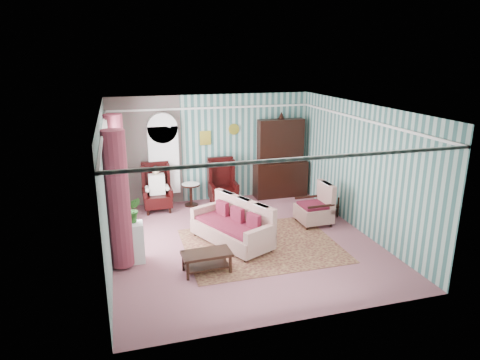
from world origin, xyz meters
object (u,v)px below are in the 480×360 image
object	(u,v)px
bookcase	(164,165)
nest_table	(328,205)
wingback_left	(157,188)
sofa	(231,222)
wingback_right	(223,182)
round_side_table	(191,195)
floral_armchair	(314,206)
coffee_table	(207,262)
dresser_hutch	(281,156)
plant_stand	(130,243)
seated_woman	(157,189)

from	to	relation	value
bookcase	nest_table	bearing A→B (deg)	-26.92
wingback_left	sofa	bearing A→B (deg)	-62.04
wingback_right	round_side_table	distance (m)	0.92
floral_armchair	coffee_table	world-z (taller)	floral_armchair
dresser_hutch	wingback_right	xyz separation A→B (m)	(-1.75, -0.27, -0.55)
round_side_table	sofa	world-z (taller)	sofa
round_side_table	plant_stand	size ratio (longest dim) A/B	0.75
seated_woman	sofa	distance (m)	2.82
wingback_left	sofa	xyz separation A→B (m)	(1.32, -2.49, -0.12)
dresser_hutch	round_side_table	bearing A→B (deg)	-177.36
sofa	floral_armchair	size ratio (longest dim) A/B	2.15
seated_woman	dresser_hutch	bearing A→B (deg)	4.41
wingback_left	coffee_table	xyz separation A→B (m)	(0.56, -3.55, -0.43)
bookcase	floral_armchair	bearing A→B (deg)	-35.67
dresser_hutch	nest_table	size ratio (longest dim) A/B	4.37
nest_table	sofa	distance (m)	2.91
bookcase	dresser_hutch	bearing A→B (deg)	-2.11
dresser_hutch	seated_woman	world-z (taller)	dresser_hutch
seated_woman	round_side_table	distance (m)	0.96
seated_woman	coffee_table	size ratio (longest dim) A/B	1.29
coffee_table	floral_armchair	bearing A→B (deg)	28.63
nest_table	plant_stand	distance (m)	5.02
coffee_table	wingback_right	bearing A→B (deg)	71.40
sofa	floral_armchair	xyz separation A→B (m)	(2.18, 0.54, -0.06)
nest_table	plant_stand	world-z (taller)	plant_stand
wingback_right	round_side_table	xyz separation A→B (m)	(-0.85, 0.15, -0.33)
nest_table	plant_stand	xyz separation A→B (m)	(-4.87, -1.20, 0.13)
round_side_table	nest_table	world-z (taller)	round_side_table
floral_armchair	wingback_left	bearing A→B (deg)	59.40
wingback_right	nest_table	distance (m)	2.81
wingback_left	coffee_table	distance (m)	3.62
dresser_hutch	wingback_right	distance (m)	1.86
wingback_right	round_side_table	size ratio (longest dim) A/B	2.08
nest_table	sofa	world-z (taller)	sofa
round_side_table	dresser_hutch	bearing A→B (deg)	2.64
bookcase	seated_woman	world-z (taller)	bookcase
bookcase	round_side_table	world-z (taller)	bookcase
plant_stand	floral_armchair	bearing A→B (deg)	10.63
floral_armchair	plant_stand	bearing A→B (deg)	99.06
round_side_table	floral_armchair	distance (m)	3.34
sofa	plant_stand	bearing A→B (deg)	72.18
round_side_table	wingback_right	bearing A→B (deg)	-10.01
wingback_left	floral_armchair	xyz separation A→B (m)	(3.50, -1.94, -0.18)
seated_woman	nest_table	world-z (taller)	seated_woman
wingback_right	sofa	bearing A→B (deg)	-99.82
bookcase	sofa	world-z (taller)	bookcase
wingback_left	nest_table	bearing A→B (deg)	-20.85
bookcase	seated_woman	bearing A→B (deg)	-122.66
bookcase	wingback_left	size ratio (longest dim) A/B	1.79
plant_stand	floral_armchair	distance (m)	4.38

